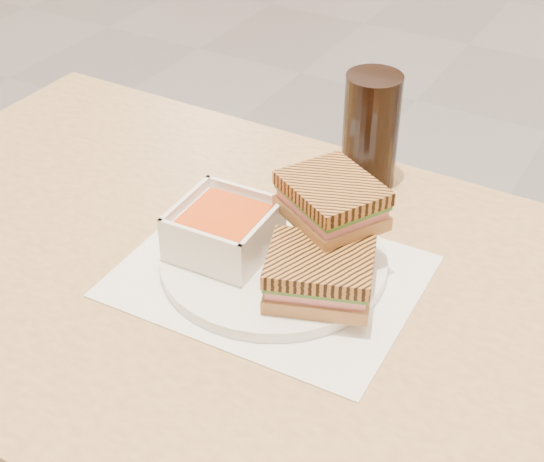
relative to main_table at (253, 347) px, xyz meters
The scene contains 7 objects.
main_table is the anchor object (origin of this frame).
tray_liner 0.12m from the main_table, 43.16° to the left, with size 0.36×0.29×0.00m.
plate 0.13m from the main_table, 72.74° to the left, with size 0.28×0.28×0.02m.
soup_bowl 0.17m from the main_table, 160.56° to the left, with size 0.12×0.12×0.06m.
panini_lower 0.18m from the main_table, ahead, with size 0.15×0.14×0.05m.
panini_upper 0.23m from the main_table, 49.88° to the left, with size 0.15×0.14×0.05m.
cola_glass 0.34m from the main_table, 83.70° to the left, with size 0.08×0.08×0.17m.
Camera 1 is at (0.39, -2.66, 1.37)m, focal length 52.42 mm.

